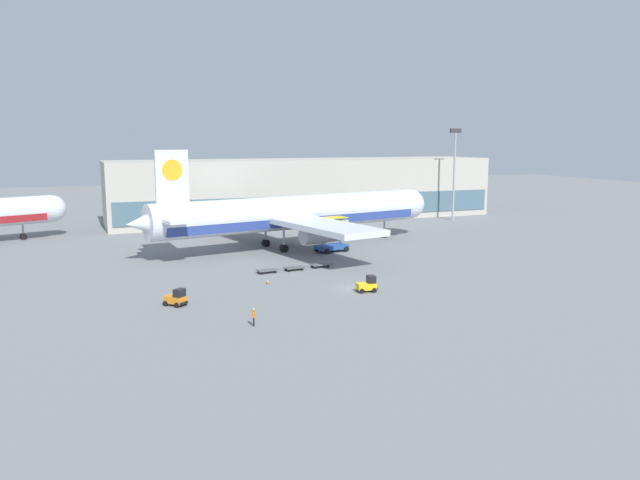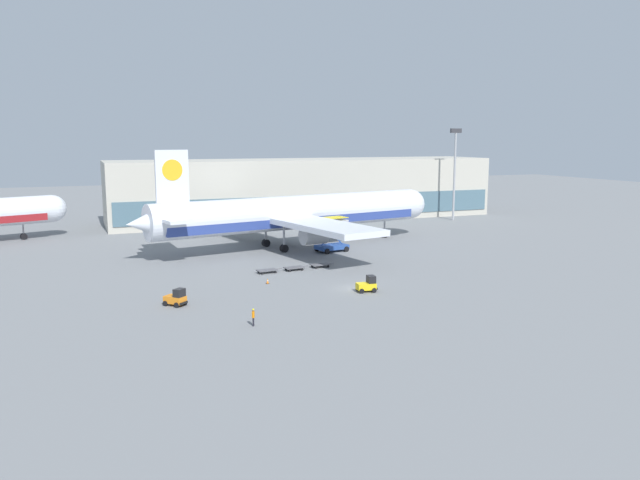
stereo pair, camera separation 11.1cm
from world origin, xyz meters
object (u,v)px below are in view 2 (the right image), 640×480
(baggage_dolly_lead, at_px, (267,270))
(baggage_dolly_second, at_px, (294,268))
(baggage_dolly_third, at_px, (320,265))
(airplane_main, at_px, (292,214))
(baggage_tug_foreground, at_px, (367,285))
(scissor_lift_loader, at_px, (332,239))
(ground_crew_near, at_px, (253,316))
(light_mast, at_px, (455,167))
(traffic_cone_near, at_px, (268,281))
(baggage_tug_mid, at_px, (176,298))

(baggage_dolly_lead, relative_size, baggage_dolly_second, 1.00)
(baggage_dolly_second, relative_size, baggage_dolly_third, 1.00)
(airplane_main, relative_size, baggage_tug_foreground, 22.25)
(scissor_lift_loader, xyz_separation_m, ground_crew_near, (-23.60, -35.98, -1.09))
(baggage_dolly_third, bearing_deg, ground_crew_near, -131.02)
(airplane_main, distance_m, baggage_dolly_lead, 21.75)
(baggage_dolly_lead, bearing_deg, light_mast, 28.69)
(baggage_dolly_second, bearing_deg, light_mast, 30.52)
(ground_crew_near, xyz_separation_m, traffic_cone_near, (6.76, 17.37, -0.74))
(baggage_tug_foreground, bearing_deg, airplane_main, 92.95)
(light_mast, distance_m, ground_crew_near, 92.46)
(scissor_lift_loader, distance_m, ground_crew_near, 43.04)
(baggage_tug_mid, distance_m, baggage_dolly_lead, 19.50)
(ground_crew_near, bearing_deg, light_mast, -19.80)
(baggage_dolly_lead, xyz_separation_m, traffic_cone_near, (-1.85, -6.30, -0.05))
(baggage_tug_mid, bearing_deg, scissor_lift_loader, 89.03)
(baggage_tug_foreground, bearing_deg, light_mast, 54.31)
(baggage_dolly_lead, xyz_separation_m, ground_crew_near, (-8.61, -23.67, 0.69))
(baggage_tug_mid, bearing_deg, baggage_dolly_second, 83.78)
(airplane_main, bearing_deg, scissor_lift_loader, -62.88)
(baggage_tug_foreground, relative_size, traffic_cone_near, 3.73)
(baggage_dolly_lead, relative_size, ground_crew_near, 2.07)
(traffic_cone_near, bearing_deg, light_mast, 38.13)
(scissor_lift_loader, height_order, baggage_tug_mid, scissor_lift_loader)
(airplane_main, xyz_separation_m, baggage_tug_mid, (-24.67, -31.41, -4.96))
(baggage_dolly_second, distance_m, baggage_dolly_third, 4.32)
(baggage_dolly_second, relative_size, ground_crew_near, 2.07)
(airplane_main, xyz_separation_m, baggage_tug_foreground, (-1.75, -33.50, -4.96))
(scissor_lift_loader, distance_m, baggage_tug_foreground, 28.15)
(airplane_main, bearing_deg, baggage_dolly_lead, -129.93)
(baggage_dolly_second, bearing_deg, baggage_dolly_third, 1.89)
(baggage_tug_foreground, relative_size, ground_crew_near, 1.42)
(airplane_main, relative_size, baggage_dolly_third, 15.27)
(scissor_lift_loader, relative_size, baggage_dolly_lead, 1.53)
(airplane_main, height_order, ground_crew_near, airplane_main)
(scissor_lift_loader, height_order, baggage_dolly_second, scissor_lift_loader)
(light_mast, bearing_deg, traffic_cone_near, -141.87)
(baggage_dolly_second, xyz_separation_m, ground_crew_near, (-12.74, -23.96, 0.69))
(airplane_main, height_order, baggage_dolly_third, airplane_main)
(scissor_lift_loader, bearing_deg, baggage_tug_mid, -150.93)
(baggage_tug_foreground, relative_size, baggage_tug_mid, 0.93)
(baggage_dolly_lead, bearing_deg, airplane_main, 55.12)
(ground_crew_near, bearing_deg, baggage_dolly_second, -1.86)
(baggage_tug_foreground, relative_size, baggage_dolly_third, 0.69)
(baggage_tug_mid, xyz_separation_m, baggage_dolly_lead, (14.60, 12.91, -0.49))
(baggage_tug_foreground, xyz_separation_m, baggage_dolly_third, (0.08, 15.92, -0.49))
(scissor_lift_loader, distance_m, baggage_dolly_third, 13.28)
(traffic_cone_near, bearing_deg, airplane_main, 64.32)
(baggage_dolly_lead, bearing_deg, baggage_tug_mid, -144.83)
(baggage_tug_foreground, height_order, baggage_dolly_second, baggage_tug_foreground)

